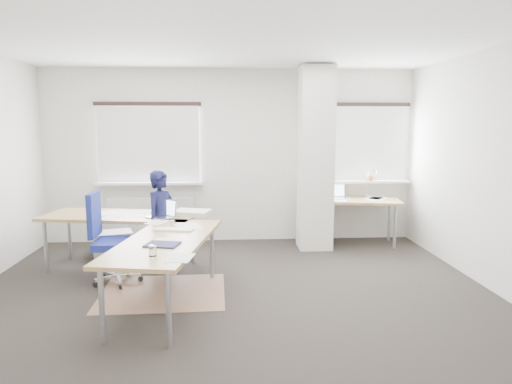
{
  "coord_description": "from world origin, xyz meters",
  "views": [
    {
      "loc": [
        -0.05,
        -4.97,
        1.91
      ],
      "look_at": [
        0.32,
        0.9,
        1.04
      ],
      "focal_mm": 32.0,
      "sensor_mm": 36.0,
      "label": 1
    }
  ],
  "objects": [
    {
      "name": "ground",
      "position": [
        0.0,
        0.0,
        0.0
      ],
      "size": [
        6.0,
        6.0,
        0.0
      ],
      "primitive_type": "plane",
      "color": "black",
      "rests_on": "ground"
    },
    {
      "name": "room_shell",
      "position": [
        0.18,
        0.45,
        1.75
      ],
      "size": [
        6.04,
        5.04,
        2.82
      ],
      "color": "beige",
      "rests_on": "ground"
    },
    {
      "name": "floor_mat",
      "position": [
        -0.8,
        0.1,
        0.0
      ],
      "size": [
        1.43,
        1.22,
        0.01
      ],
      "primitive_type": "cube",
      "rotation": [
        0.0,
        0.0,
        0.02
      ],
      "color": "#8E674D",
      "rests_on": "ground"
    },
    {
      "name": "white_crate",
      "position": [
        -1.77,
        1.77,
        0.17
      ],
      "size": [
        0.65,
        0.54,
        0.33
      ],
      "primitive_type": "cube",
      "rotation": [
        0.0,
        0.0,
        0.3
      ],
      "color": "white",
      "rests_on": "ground"
    },
    {
      "name": "desk_main",
      "position": [
        -1.04,
        0.4,
        0.69
      ],
      "size": [
        2.4,
        2.98,
        0.96
      ],
      "rotation": [
        0.0,
        0.0,
        -0.17
      ],
      "color": "olive",
      "rests_on": "ground"
    },
    {
      "name": "desk_side",
      "position": [
        1.99,
        2.16,
        0.69
      ],
      "size": [
        1.5,
        0.93,
        1.22
      ],
      "rotation": [
        0.0,
        0.0,
        -0.17
      ],
      "color": "olive",
      "rests_on": "ground"
    },
    {
      "name": "task_chair",
      "position": [
        -1.45,
        0.49,
        0.31
      ],
      "size": [
        0.6,
        0.6,
        1.11
      ],
      "rotation": [
        0.0,
        0.0,
        0.02
      ],
      "color": "navy",
      "rests_on": "ground"
    },
    {
      "name": "person",
      "position": [
        -0.91,
        0.93,
        0.66
      ],
      "size": [
        0.54,
        0.58,
        1.33
      ],
      "primitive_type": "imported",
      "rotation": [
        0.0,
        0.0,
        0.97
      ],
      "color": "black",
      "rests_on": "ground"
    }
  ]
}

